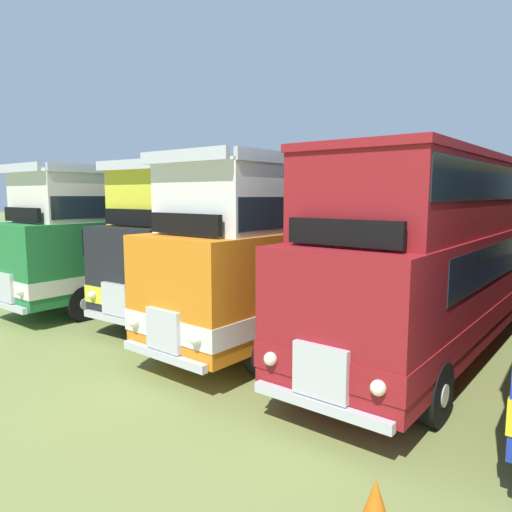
% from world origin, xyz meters
% --- Properties ---
extents(ground_plane, '(200.00, 200.00, 0.00)m').
position_xyz_m(ground_plane, '(0.00, 0.00, 0.00)').
color(ground_plane, olive).
extents(bus_first_in_row, '(2.73, 11.07, 4.52)m').
position_xyz_m(bus_first_in_row, '(-10.10, -0.10, 2.36)').
color(bus_first_in_row, '#237538').
rests_on(bus_first_in_row, ground).
extents(bus_second_in_row, '(2.98, 10.29, 4.52)m').
position_xyz_m(bus_second_in_row, '(-6.74, 0.43, 2.36)').
color(bus_second_in_row, black).
rests_on(bus_second_in_row, ground).
extents(bus_third_in_row, '(2.89, 11.40, 4.52)m').
position_xyz_m(bus_third_in_row, '(-3.36, -0.06, 2.36)').
color(bus_third_in_row, orange).
rests_on(bus_third_in_row, ground).
extents(bus_fourth_in_row, '(2.77, 11.21, 4.49)m').
position_xyz_m(bus_fourth_in_row, '(0.00, -0.18, 2.47)').
color(bus_fourth_in_row, maroon).
rests_on(bus_fourth_in_row, ground).
extents(cone_far_end, '(0.36, 0.36, 0.57)m').
position_xyz_m(cone_far_end, '(1.29, -7.02, 0.29)').
color(cone_far_end, orange).
rests_on(cone_far_end, ground).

